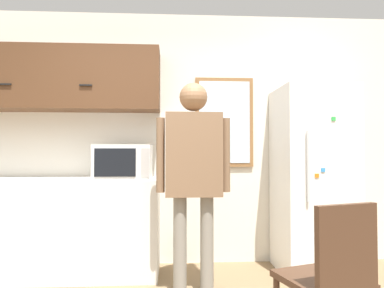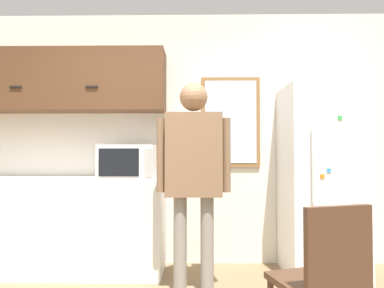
# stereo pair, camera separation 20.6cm
# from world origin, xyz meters

# --- Properties ---
(back_wall) EXTENTS (6.00, 0.06, 2.70)m
(back_wall) POSITION_xyz_m (0.00, 2.03, 1.35)
(back_wall) COLOR silver
(back_wall) RESTS_ON ground_plane
(counter) EXTENTS (2.17, 0.60, 0.93)m
(counter) POSITION_xyz_m (-1.12, 1.70, 0.47)
(counter) COLOR silver
(counter) RESTS_ON ground_plane
(upper_cabinets) EXTENTS (2.17, 0.38, 0.63)m
(upper_cabinets) POSITION_xyz_m (-1.12, 1.81, 1.93)
(upper_cabinets) COLOR #51331E
(microwave) EXTENTS (0.53, 0.42, 0.33)m
(microwave) POSITION_xyz_m (-0.37, 1.63, 1.10)
(microwave) COLOR white
(microwave) RESTS_ON counter
(person) EXTENTS (0.61, 0.23, 1.77)m
(person) POSITION_xyz_m (0.27, 1.12, 1.09)
(person) COLOR gray
(person) RESTS_ON ground_plane
(refrigerator) EXTENTS (0.69, 0.71, 1.84)m
(refrigerator) POSITION_xyz_m (1.50, 1.65, 0.92)
(refrigerator) COLOR white
(refrigerator) RESTS_ON ground_plane
(chair) EXTENTS (0.55, 0.55, 0.90)m
(chair) POSITION_xyz_m (1.02, 0.24, 0.49)
(chair) COLOR #472D1E
(chair) RESTS_ON ground_plane
(window) EXTENTS (0.63, 0.05, 0.97)m
(window) POSITION_xyz_m (0.66, 1.98, 1.52)
(window) COLOR olive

